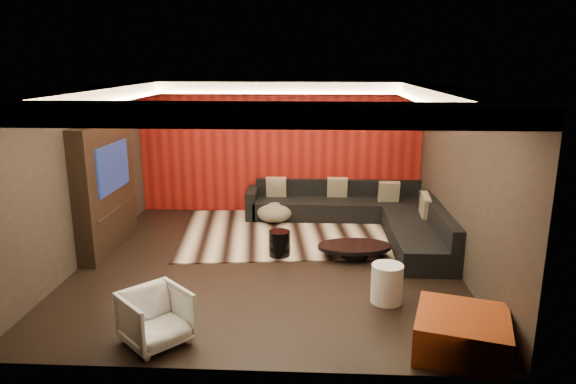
# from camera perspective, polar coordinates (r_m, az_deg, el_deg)

# --- Properties ---
(floor) EXTENTS (6.00, 6.00, 0.02)m
(floor) POSITION_cam_1_polar(r_m,az_deg,el_deg) (8.47, -2.26, -7.95)
(floor) COLOR black
(floor) RESTS_ON ground
(ceiling) EXTENTS (6.00, 6.00, 0.02)m
(ceiling) POSITION_cam_1_polar(r_m,az_deg,el_deg) (7.85, -2.46, 11.46)
(ceiling) COLOR silver
(ceiling) RESTS_ON ground
(wall_back) EXTENTS (6.00, 0.02, 2.80)m
(wall_back) POSITION_cam_1_polar(r_m,az_deg,el_deg) (10.99, -0.92, 4.92)
(wall_back) COLOR black
(wall_back) RESTS_ON ground
(wall_left) EXTENTS (0.02, 6.00, 2.80)m
(wall_left) POSITION_cam_1_polar(r_m,az_deg,el_deg) (8.84, -22.18, 1.50)
(wall_left) COLOR black
(wall_left) RESTS_ON ground
(wall_right) EXTENTS (0.02, 6.00, 2.80)m
(wall_right) POSITION_cam_1_polar(r_m,az_deg,el_deg) (8.33, 18.75, 1.07)
(wall_right) COLOR black
(wall_right) RESTS_ON ground
(red_feature_wall) EXTENTS (5.98, 0.05, 2.78)m
(red_feature_wall) POSITION_cam_1_polar(r_m,az_deg,el_deg) (10.95, -0.94, 4.88)
(red_feature_wall) COLOR #6B0C0A
(red_feature_wall) RESTS_ON ground
(soffit_back) EXTENTS (6.00, 0.60, 0.22)m
(soffit_back) POSITION_cam_1_polar(r_m,az_deg,el_deg) (10.54, -1.07, 11.57)
(soffit_back) COLOR silver
(soffit_back) RESTS_ON ground
(soffit_front) EXTENTS (6.00, 0.60, 0.22)m
(soffit_front) POSITION_cam_1_polar(r_m,az_deg,el_deg) (5.18, -5.25, 8.57)
(soffit_front) COLOR silver
(soffit_front) RESTS_ON ground
(soffit_left) EXTENTS (0.60, 4.80, 0.22)m
(soffit_left) POSITION_cam_1_polar(r_m,az_deg,el_deg) (8.54, -21.10, 9.96)
(soffit_left) COLOR silver
(soffit_left) RESTS_ON ground
(soffit_right) EXTENTS (0.60, 4.80, 0.22)m
(soffit_right) POSITION_cam_1_polar(r_m,az_deg,el_deg) (8.06, 17.34, 10.06)
(soffit_right) COLOR silver
(soffit_right) RESTS_ON ground
(cove_back) EXTENTS (4.80, 0.08, 0.04)m
(cove_back) POSITION_cam_1_polar(r_m,az_deg,el_deg) (10.21, -1.20, 10.97)
(cove_back) COLOR #FFD899
(cove_back) RESTS_ON ground
(cove_front) EXTENTS (4.80, 0.08, 0.04)m
(cove_front) POSITION_cam_1_polar(r_m,az_deg,el_deg) (5.52, -4.73, 8.00)
(cove_front) COLOR #FFD899
(cove_front) RESTS_ON ground
(cove_left) EXTENTS (0.08, 4.80, 0.04)m
(cove_left) POSITION_cam_1_polar(r_m,az_deg,el_deg) (8.41, -18.89, 9.48)
(cove_left) COLOR #FFD899
(cove_left) RESTS_ON ground
(cove_right) EXTENTS (0.08, 4.80, 0.04)m
(cove_right) POSITION_cam_1_polar(r_m,az_deg,el_deg) (7.99, 14.90, 9.55)
(cove_right) COLOR #FFD899
(cove_right) RESTS_ON ground
(tv_surround) EXTENTS (0.30, 2.00, 2.20)m
(tv_surround) POSITION_cam_1_polar(r_m,az_deg,el_deg) (9.37, -19.61, 0.54)
(tv_surround) COLOR black
(tv_surround) RESTS_ON ground
(tv_screen) EXTENTS (0.04, 1.30, 0.80)m
(tv_screen) POSITION_cam_1_polar(r_m,az_deg,el_deg) (9.24, -18.87, 2.64)
(tv_screen) COLOR black
(tv_screen) RESTS_ON ground
(tv_shelf) EXTENTS (0.04, 1.60, 0.04)m
(tv_shelf) POSITION_cam_1_polar(r_m,az_deg,el_deg) (9.41, -18.51, -1.83)
(tv_shelf) COLOR black
(tv_shelf) RESTS_ON ground
(rug) EXTENTS (4.31, 3.43, 0.02)m
(rug) POSITION_cam_1_polar(r_m,az_deg,el_deg) (9.91, -0.23, -4.44)
(rug) COLOR #C4AD8F
(rug) RESTS_ON floor
(coffee_table) EXTENTS (1.33, 1.33, 0.21)m
(coffee_table) POSITION_cam_1_polar(r_m,az_deg,el_deg) (8.71, 7.38, -6.48)
(coffee_table) COLOR black
(coffee_table) RESTS_ON rug
(drum_stool) EXTENTS (0.38, 0.38, 0.42)m
(drum_stool) POSITION_cam_1_polar(r_m,az_deg,el_deg) (8.66, -0.95, -5.71)
(drum_stool) COLOR black
(drum_stool) RESTS_ON rug
(striped_pouf) EXTENTS (0.75, 0.75, 0.39)m
(striped_pouf) POSITION_cam_1_polar(r_m,az_deg,el_deg) (10.43, -1.53, -2.28)
(striped_pouf) COLOR #BAAF90
(striped_pouf) RESTS_ON rug
(white_side_table) EXTENTS (0.47, 0.47, 0.54)m
(white_side_table) POSITION_cam_1_polar(r_m,az_deg,el_deg) (7.21, 10.93, -9.95)
(white_side_table) COLOR silver
(white_side_table) RESTS_ON floor
(orange_ottoman) EXTENTS (1.24, 1.24, 0.45)m
(orange_ottoman) POSITION_cam_1_polar(r_m,az_deg,el_deg) (6.32, 18.74, -14.66)
(orange_ottoman) COLOR maroon
(orange_ottoman) RESTS_ON floor
(armchair) EXTENTS (0.99, 0.99, 0.65)m
(armchair) POSITION_cam_1_polar(r_m,az_deg,el_deg) (6.30, -14.48, -13.37)
(armchair) COLOR silver
(armchair) RESTS_ON floor
(sectional_sofa) EXTENTS (3.65, 3.50, 0.75)m
(sectional_sofa) POSITION_cam_1_polar(r_m,az_deg,el_deg) (10.16, 8.49, -2.63)
(sectional_sofa) COLOR black
(sectional_sofa) RESTS_ON floor
(throw_pillows) EXTENTS (3.11, 1.70, 0.50)m
(throw_pillows) POSITION_cam_1_polar(r_m,az_deg,el_deg) (10.46, 7.37, -0.06)
(throw_pillows) COLOR beige
(throw_pillows) RESTS_ON sectional_sofa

